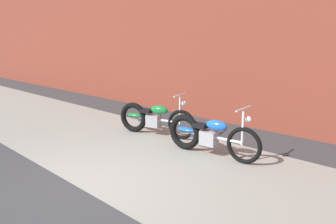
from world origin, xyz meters
name	(u,v)px	position (x,y,z in m)	size (l,w,h in m)	color
ground_plane	(79,188)	(0.00, 0.00, 0.00)	(80.00, 80.00, 0.00)	#38383A
sidewalk_slab	(161,158)	(0.00, 1.75, 0.00)	(36.00, 3.50, 0.01)	gray
brick_building_wall	(261,7)	(0.00, 5.20, 3.00)	(36.00, 0.50, 6.00)	brown
motorcycle_green	(151,118)	(-1.34, 2.74, 0.40)	(1.96, 0.78, 1.03)	black
motorcycle_blue	(206,135)	(0.44, 2.53, 0.40)	(2.01, 0.58, 1.03)	black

